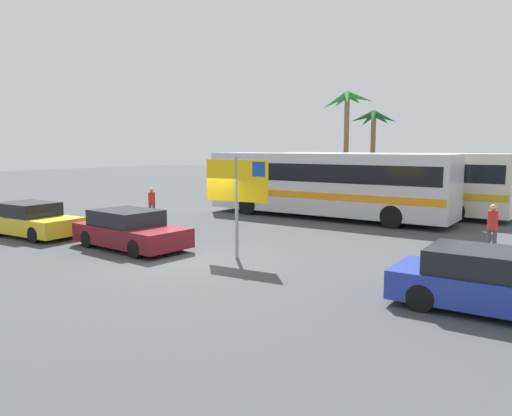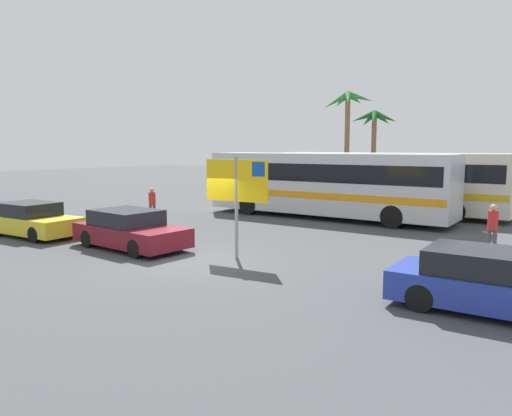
% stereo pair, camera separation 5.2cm
% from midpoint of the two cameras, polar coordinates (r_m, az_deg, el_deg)
% --- Properties ---
extents(ground, '(120.00, 120.00, 0.00)m').
position_cam_midpoint_polar(ground, '(15.55, -8.18, -5.93)').
color(ground, '#424447').
extents(bus_front_coach, '(12.27, 2.62, 3.17)m').
position_cam_midpoint_polar(bus_front_coach, '(24.35, 8.12, 3.02)').
color(bus_front_coach, silver).
rests_on(bus_front_coach, ground).
extents(bus_rear_coach, '(12.27, 2.62, 3.17)m').
position_cam_midpoint_polar(bus_rear_coach, '(26.79, 14.86, 3.22)').
color(bus_rear_coach, silver).
rests_on(bus_rear_coach, ground).
extents(ferry_sign, '(2.20, 0.27, 3.20)m').
position_cam_midpoint_polar(ferry_sign, '(15.24, -2.04, 2.72)').
color(ferry_sign, gray).
rests_on(ferry_sign, ground).
extents(car_blue, '(4.14, 1.93, 1.32)m').
position_cam_midpoint_polar(car_blue, '(11.65, 25.51, -7.78)').
color(car_blue, '#23389E').
rests_on(car_blue, ground).
extents(car_yellow, '(4.24, 1.96, 1.32)m').
position_cam_midpoint_polar(car_yellow, '(21.20, -24.51, -1.28)').
color(car_yellow, yellow).
rests_on(car_yellow, ground).
extents(car_maroon, '(4.43, 2.21, 1.32)m').
position_cam_midpoint_polar(car_maroon, '(17.53, -14.33, -2.48)').
color(car_maroon, maroon).
rests_on(car_maroon, ground).
extents(pedestrian_near_sign, '(0.32, 0.32, 1.58)m').
position_cam_midpoint_polar(pedestrian_near_sign, '(23.65, -11.90, 0.73)').
color(pedestrian_near_sign, '#4C4C51').
rests_on(pedestrian_near_sign, ground).
extents(pedestrian_by_bus, '(0.32, 0.32, 1.63)m').
position_cam_midpoint_polar(pedestrian_by_bus, '(17.87, 25.84, -1.76)').
color(pedestrian_by_bus, '#4C4C51').
rests_on(pedestrian_by_bus, ground).
extents(palm_tree_seaside, '(2.95, 3.10, 5.88)m').
position_cam_midpoint_polar(palm_tree_seaside, '(33.49, 13.61, 8.92)').
color(palm_tree_seaside, brown).
rests_on(palm_tree_seaside, ground).
extents(palm_tree_inland, '(3.24, 3.30, 7.04)m').
position_cam_midpoint_polar(palm_tree_inland, '(32.53, 10.64, 10.66)').
color(palm_tree_inland, brown).
rests_on(palm_tree_inland, ground).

